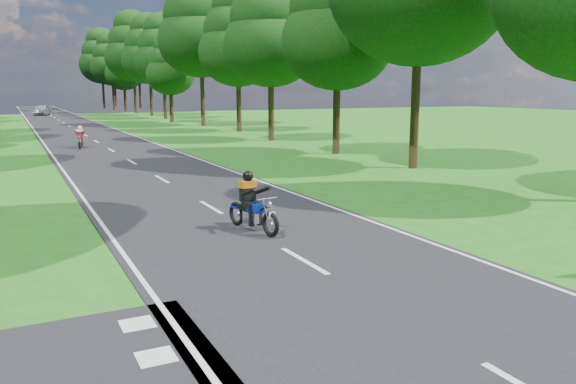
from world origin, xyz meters
TOP-DOWN VIEW (x-y plane):
  - ground at (0.00, 0.00)m, footprint 160.00×160.00m
  - main_road at (0.00, 50.00)m, footprint 7.00×140.00m
  - road_markings at (-0.14, 48.13)m, footprint 7.40×140.00m
  - treeline at (1.43, 60.06)m, footprint 40.00×115.35m
  - rider_near_blue at (0.03, 4.80)m, footprint 0.95×1.90m
  - rider_far_red at (-1.45, 28.13)m, footprint 0.83×1.69m
  - distant_car at (-0.95, 75.74)m, footprint 2.75×4.60m

SIDE VIEW (x-z plane):
  - ground at x=0.00m, z-range 0.00..0.00m
  - main_road at x=0.00m, z-range 0.00..0.02m
  - road_markings at x=-0.14m, z-range 0.02..0.03m
  - rider_far_red at x=-1.45m, z-range 0.02..1.37m
  - distant_car at x=-0.95m, z-range 0.02..1.49m
  - rider_near_blue at x=0.03m, z-range 0.02..1.53m
  - treeline at x=1.43m, z-range 0.86..15.65m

